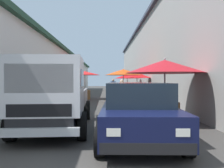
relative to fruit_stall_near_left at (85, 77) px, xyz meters
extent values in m
plane|color=#3D3A38|center=(-2.21, -1.69, -1.76)|extent=(90.00, 90.00, 0.00)
cube|color=silver|center=(0.04, 5.21, 0.20)|extent=(49.50, 7.00, 3.92)
cube|color=#284C38|center=(0.04, 5.21, 2.28)|extent=(49.80, 7.50, 0.24)
cube|color=gray|center=(0.04, -8.60, 1.62)|extent=(49.50, 7.00, 6.77)
cube|color=#383D4C|center=(0.04, -8.60, 5.12)|extent=(49.80, 7.50, 0.24)
cylinder|color=#9E9EA3|center=(0.02, 0.00, -0.64)|extent=(0.06, 0.06, 2.25)
cone|color=red|center=(0.02, 0.00, 0.33)|extent=(2.45, 2.45, 0.30)
sphere|color=#9E9EA3|center=(0.02, 0.00, 0.52)|extent=(0.07, 0.07, 0.07)
cube|color=olive|center=(-0.06, -0.01, -1.40)|extent=(0.73, 0.79, 0.73)
sphere|color=orange|center=(-0.28, 0.02, -0.93)|extent=(0.09, 0.09, 0.09)
sphere|color=orange|center=(0.18, 0.19, -0.99)|extent=(0.09, 0.09, 0.09)
sphere|color=orange|center=(-0.03, 0.09, -0.99)|extent=(0.09, 0.09, 0.09)
sphere|color=orange|center=(-0.14, 0.00, -0.99)|extent=(0.09, 0.09, 0.09)
sphere|color=orange|center=(-0.23, 0.26, -0.99)|extent=(0.09, 0.09, 0.09)
sphere|color=orange|center=(-0.12, 0.15, -0.99)|extent=(0.09, 0.09, 0.09)
cylinder|color=#9E9EA3|center=(3.99, -3.79, -0.70)|extent=(0.06, 0.06, 2.12)
cone|color=red|center=(3.99, -3.79, 0.15)|extent=(2.53, 2.53, 0.41)
sphere|color=#9E9EA3|center=(3.99, -3.79, 0.40)|extent=(0.07, 0.07, 0.07)
cube|color=brown|center=(3.99, -3.87, -1.40)|extent=(0.87, 0.71, 0.72)
sphere|color=orange|center=(4.23, -3.91, -0.99)|extent=(0.09, 0.09, 0.09)
sphere|color=orange|center=(3.88, -3.78, -0.99)|extent=(0.09, 0.09, 0.09)
sphere|color=orange|center=(4.15, -3.80, -0.99)|extent=(0.09, 0.09, 0.09)
cylinder|color=#9E9EA3|center=(-10.29, -3.79, -0.64)|extent=(0.06, 0.06, 2.25)
cone|color=red|center=(-10.29, -3.79, 0.25)|extent=(2.83, 2.83, 0.47)
sphere|color=#9E9EA3|center=(-10.29, -3.79, 0.53)|extent=(0.07, 0.07, 0.07)
cube|color=brown|center=(-10.07, -4.02, -1.40)|extent=(0.74, 0.57, 0.73)
sphere|color=orange|center=(-9.99, -4.16, -0.94)|extent=(0.09, 0.09, 0.09)
sphere|color=orange|center=(-10.23, -4.01, -0.99)|extent=(0.09, 0.09, 0.09)
sphere|color=orange|center=(-10.10, -3.92, -0.99)|extent=(0.09, 0.09, 0.09)
cylinder|color=#9E9EA3|center=(-0.69, -4.10, -0.68)|extent=(0.06, 0.06, 2.16)
cone|color=red|center=(-0.69, -4.10, 0.17)|extent=(2.18, 2.18, 0.45)
sphere|color=#9E9EA3|center=(-0.69, -4.10, 0.44)|extent=(0.07, 0.07, 0.07)
cube|color=#9E7547|center=(-0.82, -4.09, -1.34)|extent=(0.74, 0.62, 0.85)
sphere|color=orange|center=(-0.66, -3.96, -0.87)|extent=(0.09, 0.09, 0.09)
sphere|color=orange|center=(-0.97, -4.04, -0.87)|extent=(0.09, 0.09, 0.09)
sphere|color=orange|center=(-0.88, -4.07, -0.87)|extent=(0.09, 0.09, 0.09)
cylinder|color=#9E9EA3|center=(-2.72, -2.89, -0.62)|extent=(0.06, 0.06, 2.29)
cone|color=#D84C14|center=(-2.72, -2.89, 0.32)|extent=(2.55, 2.55, 0.41)
sphere|color=#9E9EA3|center=(-2.72, -2.89, 0.56)|extent=(0.07, 0.07, 0.07)
cube|color=brown|center=(-2.66, -2.76, -1.40)|extent=(0.96, 0.68, 0.74)
sphere|color=orange|center=(-2.65, -2.92, -0.98)|extent=(0.09, 0.09, 0.09)
sphere|color=orange|center=(-2.66, -2.76, -0.98)|extent=(0.09, 0.09, 0.09)
sphere|color=orange|center=(-2.57, -2.79, -0.98)|extent=(0.09, 0.09, 0.09)
cube|color=#0F1438|center=(-12.65, -2.49, -1.19)|extent=(3.97, 1.89, 0.64)
cube|color=#19232D|center=(-12.50, -2.49, -0.59)|extent=(2.40, 1.61, 0.56)
cube|color=black|center=(-14.56, -2.41, -1.41)|extent=(0.17, 1.65, 0.20)
cube|color=silver|center=(-14.60, -2.99, -1.13)|extent=(0.07, 0.24, 0.14)
cube|color=silver|center=(-14.55, -1.82, -1.13)|extent=(0.07, 0.24, 0.14)
cylinder|color=black|center=(-14.01, -3.29, -1.46)|extent=(0.61, 0.23, 0.60)
cylinder|color=black|center=(-13.94, -1.57, -1.46)|extent=(0.61, 0.23, 0.60)
cylinder|color=black|center=(-11.36, -3.40, -1.46)|extent=(0.61, 0.23, 0.60)
cylinder|color=black|center=(-11.29, -1.69, -1.46)|extent=(0.61, 0.23, 0.60)
cube|color=black|center=(-11.06, -0.14, -1.26)|extent=(4.86, 1.68, 0.36)
cube|color=silver|center=(-12.69, -0.21, -0.38)|extent=(1.61, 1.81, 1.40)
cube|color=#19232D|center=(-13.43, -0.25, -0.21)|extent=(0.12, 1.47, 0.63)
cube|color=#19232D|center=(-12.69, -0.21, -0.21)|extent=(1.12, 1.82, 0.45)
cube|color=black|center=(-13.44, -0.25, -0.90)|extent=(0.12, 1.40, 0.28)
cube|color=silver|center=(-13.52, -0.25, -1.36)|extent=(0.20, 1.75, 0.18)
cube|color=gray|center=(-10.21, -0.93, -0.83)|extent=(3.16, 0.20, 0.50)
cube|color=gray|center=(-10.28, 0.71, -0.83)|extent=(3.16, 0.20, 0.50)
cube|color=gray|center=(-8.69, -0.04, -0.83)|extent=(0.13, 1.65, 0.50)
cylinder|color=black|center=(-12.65, -1.09, -1.40)|extent=(0.73, 0.25, 0.72)
cylinder|color=black|center=(-12.73, 0.66, -1.40)|extent=(0.73, 0.25, 0.72)
cylinder|color=black|center=(-9.59, -0.95, -1.40)|extent=(0.73, 0.25, 0.72)
cylinder|color=black|center=(-9.66, 0.79, -1.40)|extent=(0.73, 0.25, 0.72)
cylinder|color=#665B4C|center=(-6.19, -2.55, -1.38)|extent=(0.14, 0.14, 0.78)
cylinder|color=#665B4C|center=(-6.04, -2.53, -1.38)|extent=(0.14, 0.14, 0.78)
cube|color=white|center=(-6.12, -2.54, -0.70)|extent=(0.48, 0.26, 0.58)
sphere|color=tan|center=(-6.12, -2.54, -0.30)|extent=(0.21, 0.21, 0.21)
cylinder|color=white|center=(-6.39, -2.58, -0.67)|extent=(0.08, 0.08, 0.52)
cylinder|color=white|center=(-5.84, -2.50, -0.67)|extent=(0.08, 0.08, 0.52)
cylinder|color=#665B4C|center=(1.67, -2.37, -1.36)|extent=(0.14, 0.14, 0.81)
cylinder|color=#665B4C|center=(1.55, -2.25, -1.36)|extent=(0.14, 0.14, 0.81)
cube|color=#33518C|center=(1.61, -2.31, -0.65)|extent=(0.49, 0.47, 0.61)
sphere|color=#A57A5B|center=(1.61, -2.31, -0.23)|extent=(0.22, 0.22, 0.22)
cylinder|color=#33518C|center=(1.82, -2.50, -0.62)|extent=(0.08, 0.08, 0.55)
cylinder|color=#33518C|center=(1.40, -2.12, -0.62)|extent=(0.08, 0.08, 0.55)
cylinder|color=#1E8C3F|center=(-10.24, -2.23, -1.34)|extent=(0.30, 0.30, 0.03)
cylinder|color=#1E8C3F|center=(-10.13, -2.23, -1.55)|extent=(0.04, 0.04, 0.42)
cylinder|color=#1E8C3F|center=(-10.24, -2.12, -1.55)|extent=(0.04, 0.04, 0.42)
cylinder|color=#1E8C3F|center=(-10.36, -2.23, -1.55)|extent=(0.04, 0.04, 0.42)
cylinder|color=#1E8C3F|center=(-10.24, -2.34, -1.55)|extent=(0.04, 0.04, 0.42)
camera|label=1|loc=(-18.43, -1.69, -0.25)|focal=36.73mm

